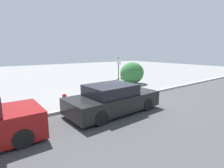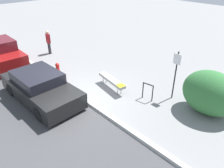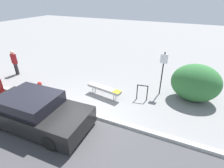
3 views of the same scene
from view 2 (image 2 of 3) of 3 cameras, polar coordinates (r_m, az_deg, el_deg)
ground_plane at (r=10.36m, az=-7.99°, el=-3.81°), size 60.00×60.00×0.00m
curb at (r=10.33m, az=-8.02°, el=-3.50°), size 60.00×0.20×0.13m
bench at (r=10.85m, az=-0.04°, el=0.97°), size 1.94×0.65×0.55m
bike_rack at (r=10.08m, az=9.33°, el=-1.56°), size 0.55×0.15×0.83m
sign_post at (r=10.05m, az=16.29°, el=3.20°), size 0.36×0.08×2.30m
fire_hydrant at (r=12.53m, az=-13.97°, el=3.83°), size 0.36×0.22×0.77m
shrub_hedge at (r=9.76m, az=24.20°, el=-2.15°), size 2.30×1.67×1.87m
pedestrian at (r=15.81m, az=-16.26°, el=10.61°), size 0.39×0.25×1.60m
parked_car_near at (r=10.47m, az=-18.21°, el=-0.80°), size 4.45×2.05×1.32m
parked_car_far at (r=14.96m, az=-27.03°, el=6.86°), size 3.84×1.93×1.58m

